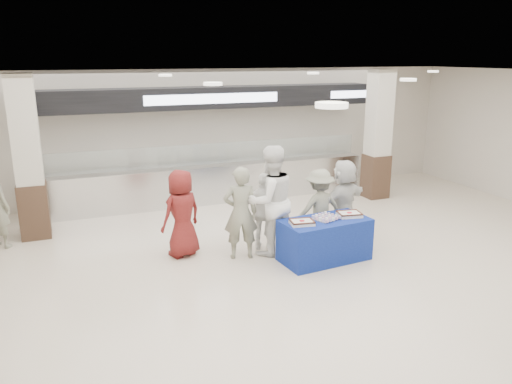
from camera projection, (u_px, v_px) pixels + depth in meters
name	position (u px, v px, depth m)	size (l,w,h in m)	color
ground	(311.00, 292.00, 7.67)	(14.00, 14.00, 0.00)	beige
serving_line	(211.00, 155.00, 12.21)	(8.70, 0.85, 2.80)	silver
column_left	(28.00, 162.00, 9.63)	(0.55, 0.55, 3.20)	#342218
column_right	(378.00, 138.00, 12.44)	(0.55, 0.55, 3.20)	#342218
display_table	(325.00, 240.00, 8.79)	(1.55, 0.78, 0.75)	navy
sheet_cake_left	(302.00, 222.00, 8.44)	(0.43, 0.36, 0.09)	white
sheet_cake_right	(349.00, 214.00, 8.87)	(0.45, 0.38, 0.09)	white
cupcake_tray	(326.00, 217.00, 8.71)	(0.48, 0.42, 0.07)	#ACABB0
civilian_maroon	(182.00, 213.00, 8.88)	(0.78, 0.51, 1.59)	maroon
soldier_a	(241.00, 213.00, 8.77)	(0.61, 0.40, 1.68)	slate
chef_tall	(270.00, 201.00, 8.93)	(0.97, 0.76, 2.00)	white
chef_short	(265.00, 212.00, 9.20)	(0.86, 0.36, 1.46)	white
soldier_b	(319.00, 208.00, 9.35)	(0.97, 0.56, 1.50)	slate
civilian_white	(343.00, 201.00, 9.61)	(1.50, 0.48, 1.62)	silver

